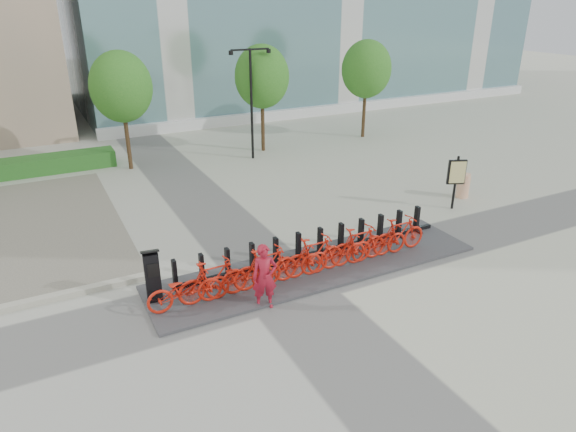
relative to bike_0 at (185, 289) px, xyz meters
name	(u,v)px	position (x,y,z in m)	size (l,w,h in m)	color
ground	(280,283)	(2.60, 0.05, -0.57)	(120.00, 120.00, 0.00)	#B9BCA1
hedge_b	(43,165)	(-2.40, 13.25, -0.22)	(6.00, 1.20, 0.70)	#165E1C
tree_1	(121,87)	(1.10, 12.05, 3.02)	(2.60, 2.60, 5.10)	#4D391E
tree_2	(262,77)	(7.60, 12.05, 3.02)	(2.60, 2.60, 5.10)	#4D391E
tree_3	(366,69)	(13.60, 12.05, 3.02)	(2.60, 2.60, 5.10)	#4D391E
streetlamp	(251,91)	(6.60, 11.05, 2.56)	(2.00, 0.20, 5.00)	black
dock_pad	(317,267)	(3.90, 0.35, -0.53)	(9.60, 2.40, 0.08)	#3E3E41
dock_rail_posts	(311,245)	(3.96, 0.82, -0.07)	(8.02, 0.50, 0.85)	black
bike_0	(185,289)	(0.00, 0.00, 0.00)	(0.65, 1.88, 0.99)	red
bike_1	(213,280)	(0.72, 0.00, 0.05)	(0.51, 1.82, 1.10)	red
bike_2	(240,275)	(1.44, 0.00, 0.00)	(0.65, 1.88, 0.99)	red
bike_3	(266,267)	(2.16, 0.00, 0.05)	(0.51, 1.82, 1.10)	red
bike_4	(291,263)	(2.88, 0.00, 0.00)	(0.65, 1.88, 0.99)	red
bike_5	(314,255)	(3.60, 0.00, 0.05)	(0.51, 1.82, 1.10)	red
bike_6	(337,252)	(4.32, 0.00, 0.00)	(0.65, 1.88, 0.99)	red
bike_7	(358,245)	(5.04, 0.00, 0.05)	(0.51, 1.82, 1.10)	red
bike_8	(379,241)	(5.76, 0.00, 0.00)	(0.65, 1.88, 0.99)	red
bike_9	(399,235)	(6.48, 0.00, 0.05)	(0.51, 1.82, 1.10)	red
kiosk	(152,275)	(-0.61, 0.67, 0.19)	(0.48, 0.42, 1.43)	black
worker_red	(265,277)	(1.77, -0.77, 0.27)	(0.61, 0.40, 1.68)	maroon
construction_barrel	(463,186)	(11.66, 2.64, -0.11)	(0.48, 0.48, 0.92)	orange
map_sign	(456,174)	(10.50, 1.95, 0.73)	(0.63, 0.34, 1.97)	black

